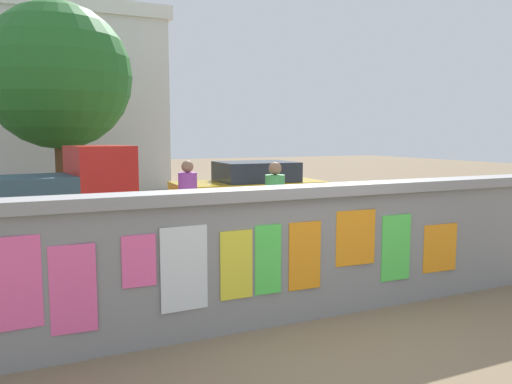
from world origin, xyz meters
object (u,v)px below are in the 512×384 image
at_px(tree_roadside, 58,77).
at_px(auto_rickshaw_truck, 52,192).
at_px(motorcycle, 113,255).
at_px(person_bystander, 188,195).
at_px(car_parked, 250,188).
at_px(bicycle_near, 394,232).
at_px(person_walking, 275,199).

bearing_deg(tree_roadside, auto_rickshaw_truck, -96.48).
distance_m(motorcycle, person_bystander, 2.58).
bearing_deg(auto_rickshaw_truck, car_parked, 6.44).
bearing_deg(motorcycle, auto_rickshaw_truck, 97.32).
xyz_separation_m(bicycle_near, tree_roadside, (-4.97, 8.05, 3.31)).
xyz_separation_m(car_parked, person_bystander, (-2.53, -2.89, 0.26)).
bearing_deg(motorcycle, tree_roadside, 90.77).
height_order(bicycle_near, tree_roadside, tree_roadside).
relative_size(bicycle_near, person_bystander, 1.05).
bearing_deg(bicycle_near, auto_rickshaw_truck, 142.29).
bearing_deg(bicycle_near, motorcycle, -178.96).
relative_size(auto_rickshaw_truck, tree_roadside, 0.67).
relative_size(motorcycle, person_bystander, 1.17).
bearing_deg(person_walking, bicycle_near, -19.00).
bearing_deg(auto_rickshaw_truck, tree_roadside, 83.52).
xyz_separation_m(person_walking, tree_roadside, (-2.96, 7.35, 2.68)).
bearing_deg(person_bystander, car_parked, 48.76).
bearing_deg(tree_roadside, bicycle_near, -58.28).
relative_size(person_walking, person_bystander, 1.00).
relative_size(bicycle_near, person_walking, 1.05).
xyz_separation_m(bicycle_near, person_walking, (-2.02, 0.69, 0.62)).
bearing_deg(car_parked, auto_rickshaw_truck, -173.56).
distance_m(bicycle_near, person_walking, 2.22).
xyz_separation_m(motorcycle, tree_roadside, (-0.11, 8.13, 3.21)).
relative_size(car_parked, motorcycle, 2.03).
xyz_separation_m(car_parked, motorcycle, (-4.18, -4.81, -0.27)).
xyz_separation_m(auto_rickshaw_truck, person_walking, (3.39, -3.49, 0.09)).
xyz_separation_m(motorcycle, person_bystander, (1.64, 1.92, 0.52)).
bearing_deg(motorcycle, bicycle_near, 1.04).
bearing_deg(bicycle_near, person_bystander, 150.39).
distance_m(person_bystander, tree_roadside, 6.99).
bearing_deg(car_parked, person_bystander, -131.24).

